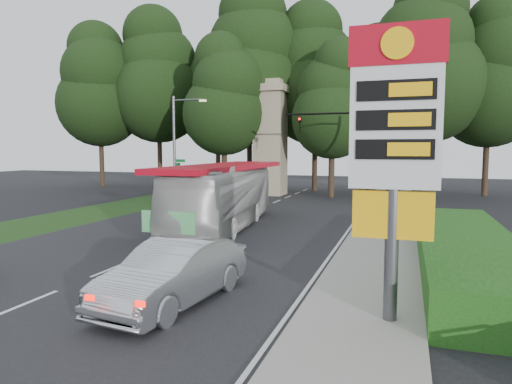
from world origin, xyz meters
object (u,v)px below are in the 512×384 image
(traffic_signal_mast, at_px, (351,141))
(transit_bus, at_px, (223,196))
(gas_station_pylon, at_px, (395,134))
(monument, at_px, (270,137))
(sedan_silver, at_px, (174,273))
(streetlight_signs, at_px, (177,144))

(traffic_signal_mast, relative_size, transit_bus, 0.61)
(gas_station_pylon, relative_size, monument, 0.68)
(traffic_signal_mast, xyz_separation_m, monument, (-7.68, 6.00, 0.43))
(monument, relative_size, sedan_silver, 1.96)
(traffic_signal_mast, height_order, streetlight_signs, streetlight_signs)
(streetlight_signs, relative_size, sedan_silver, 1.56)
(transit_bus, xyz_separation_m, sedan_silver, (3.22, -11.24, -0.80))
(gas_station_pylon, bearing_deg, streetlight_signs, 128.96)
(traffic_signal_mast, relative_size, sedan_silver, 1.41)
(monument, bearing_deg, gas_station_pylon, -68.20)
(transit_bus, bearing_deg, traffic_signal_mast, 57.97)
(gas_station_pylon, height_order, streetlight_signs, streetlight_signs)
(traffic_signal_mast, bearing_deg, sedan_silver, -95.03)
(traffic_signal_mast, height_order, monument, monument)
(transit_bus, bearing_deg, sedan_silver, -80.99)
(transit_bus, bearing_deg, gas_station_pylon, -58.44)
(gas_station_pylon, distance_m, sedan_silver, 6.57)
(traffic_signal_mast, xyz_separation_m, sedan_silver, (-1.96, -22.32, -3.83))
(gas_station_pylon, bearing_deg, traffic_signal_mast, 99.09)
(monument, distance_m, sedan_silver, 29.20)
(streetlight_signs, bearing_deg, transit_bus, -50.52)
(traffic_signal_mast, relative_size, streetlight_signs, 0.90)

